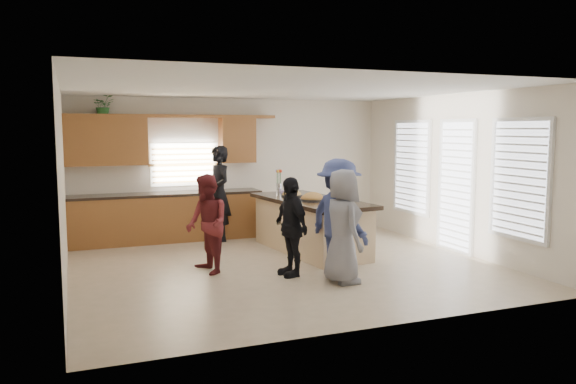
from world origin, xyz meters
name	(u,v)px	position (x,y,z in m)	size (l,w,h in m)	color
floor	(284,266)	(0.00, 0.00, 0.00)	(6.50, 6.50, 0.00)	beige
room_shell	(284,147)	(0.00, 0.00, 1.90)	(6.52, 6.02, 2.81)	silver
back_cabinetry	(164,195)	(-1.47, 2.73, 0.91)	(4.08, 0.66, 2.46)	brown
right_wall_glazing	(457,177)	(3.22, -0.13, 1.34)	(0.06, 4.00, 2.25)	white
island	(311,226)	(0.81, 0.82, 0.45)	(1.46, 2.82, 0.95)	tan
platter_front	(312,199)	(0.77, 0.63, 0.98)	(0.45, 0.45, 0.18)	black
platter_mid	(313,197)	(0.89, 0.91, 0.98)	(0.38, 0.38, 0.16)	black
platter_back	(292,194)	(0.66, 1.34, 0.98)	(0.40, 0.40, 0.16)	black
salad_bowl	(337,203)	(0.75, -0.37, 1.03)	(0.40, 0.40, 0.14)	#BB5322
clear_cup	(350,201)	(1.16, 0.00, 1.00)	(0.09, 0.09, 0.09)	white
plate_stack	(287,192)	(0.75, 1.82, 0.97)	(0.24, 0.24, 0.05)	#B999DF
flower_vase	(279,180)	(0.67, 2.06, 1.19)	(0.14, 0.14, 0.44)	silver
potted_plant	(103,106)	(-2.52, 2.82, 2.61)	(0.38, 0.33, 0.42)	#2B6D2C
woman_left_back	(219,194)	(-0.46, 2.37, 0.93)	(0.68, 0.45, 1.86)	black
woman_left_mid	(207,224)	(-1.25, -0.01, 0.76)	(0.74, 0.57, 1.51)	maroon
woman_left_front	(291,227)	(-0.12, -0.59, 0.74)	(0.87, 0.36, 1.48)	black
woman_right_back	(339,218)	(0.53, -0.87, 0.88)	(1.13, 0.65, 1.75)	navy
woman_right_front	(343,226)	(0.42, -1.21, 0.81)	(0.79, 0.52, 1.63)	gray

